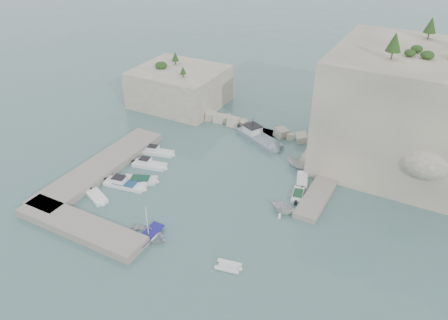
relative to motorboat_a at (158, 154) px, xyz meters
The scene contains 22 objects.
ground 14.33m from the motorboat_a, 29.19° to the right, with size 400.00×400.00×0.00m, color slate.
cliff_east 39.87m from the motorboat_a, 24.27° to the left, with size 26.00×22.00×17.00m, color beige.
cliff_terrace 27.81m from the motorboat_a, 23.35° to the left, with size 8.00×10.00×2.50m, color beige.
outcrop_west 19.82m from the motorboat_a, 112.58° to the left, with size 16.00×14.00×7.00m, color beige.
quay_west 9.18m from the motorboat_a, 119.34° to the right, with size 5.00×24.00×1.10m, color #9E9689.
quay_south 19.66m from the motorboat_a, 82.66° to the right, with size 18.00×4.00×1.10m, color #9E9689.
ledge_east 26.19m from the motorboat_a, ahead, with size 3.00×16.00×0.80m, color #9E9689.
breakwater 18.93m from the motorboat_a, 52.52° to the left, with size 28.00×3.00×1.40m, color beige.
motorboat_a is the anchor object (origin of this frame).
motorboat_b 3.86m from the motorboat_a, 72.04° to the right, with size 5.61×1.84×1.40m, color white, non-canonical shape.
motorboat_c 7.92m from the motorboat_a, 72.12° to the right, with size 5.22×1.90×0.70m, color silver, non-canonical shape.
motorboat_d 9.59m from the motorboat_a, 82.33° to the right, with size 6.65×1.98×1.40m, color white, non-canonical shape.
motorboat_e 13.63m from the motorboat_a, 90.77° to the right, with size 4.13×1.69×0.70m, color white, non-canonical shape.
rowboat 19.77m from the motorboat_a, 57.20° to the right, with size 3.52×4.93×1.02m, color silver.
inflatable_dinghy 27.00m from the motorboat_a, 37.53° to the right, with size 3.01×1.46×0.44m, color silver, non-canonical shape.
tender_east_a 23.43m from the motorboat_a, 10.72° to the right, with size 3.21×3.72×1.96m, color white.
tender_east_b 23.54m from the motorboat_a, ahead, with size 4.10×1.40×0.70m, color silver, non-canonical shape.
tender_east_c 23.08m from the motorboat_a, ahead, with size 4.58×1.48×0.70m, color silver, non-canonical shape.
tender_east_d 22.27m from the motorboat_a, 17.16° to the left, with size 1.63×4.32×1.67m, color silver.
work_boat 16.92m from the motorboat_a, 42.98° to the left, with size 9.84×2.91×2.20m, color slate, non-canonical shape.
rowboat_mast 19.94m from the motorboat_a, 57.20° to the right, with size 0.10×0.10×4.20m, color white.
vegetation 39.31m from the motorboat_a, 29.85° to the left, with size 53.48×13.88×13.40m.
Camera 1 is at (25.08, -40.37, 35.19)m, focal length 35.00 mm.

